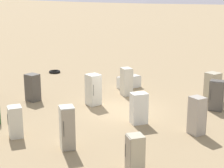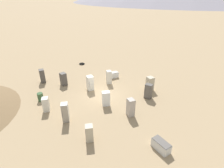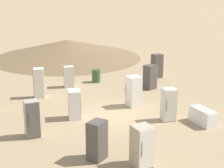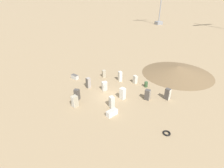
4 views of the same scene
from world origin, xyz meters
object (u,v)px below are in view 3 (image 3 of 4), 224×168
discarded_fridge_9 (69,77)px  rusty_barrel (96,76)px  discarded_fridge_8 (150,77)px  discarded_fridge_12 (134,91)px  discarded_fridge_10 (169,105)px  discarded_fridge_0 (32,119)px  discarded_fridge_2 (203,116)px  discarded_fridge_7 (39,83)px  discarded_fridge_3 (142,146)px  discarded_fridge_5 (74,104)px  discarded_fridge_1 (157,66)px  discarded_fridge_11 (97,140)px

discarded_fridge_9 → rusty_barrel: size_ratio=1.57×
discarded_fridge_8 → discarded_fridge_12: size_ratio=0.91×
discarded_fridge_10 → rusty_barrel: discarded_fridge_10 is taller
discarded_fridge_0 → discarded_fridge_12: size_ratio=0.99×
discarded_fridge_2 → discarded_fridge_7: bearing=129.6°
discarded_fridge_3 → discarded_fridge_9: bearing=-97.4°
discarded_fridge_8 → discarded_fridge_7: bearing=-118.3°
discarded_fridge_3 → discarded_fridge_5: size_ratio=1.08×
discarded_fridge_0 → discarded_fridge_10: size_ratio=1.03×
discarded_fridge_0 → discarded_fridge_3: 5.64m
discarded_fridge_9 → discarded_fridge_12: discarded_fridge_12 is taller
discarded_fridge_1 → rusty_barrel: discarded_fridge_1 is taller
discarded_fridge_3 → discarded_fridge_10: 5.17m
discarded_fridge_7 → rusty_barrel: size_ratio=2.01×
discarded_fridge_2 → discarded_fridge_10: discarded_fridge_10 is taller
discarded_fridge_3 → discarded_fridge_8: (-10.43, 2.11, -0.03)m
discarded_fridge_8 → discarded_fridge_10: discarded_fridge_10 is taller
discarded_fridge_3 → discarded_fridge_7: (-9.08, -5.05, 0.09)m
discarded_fridge_5 → discarded_fridge_1: bearing=136.6°
discarded_fridge_10 → rusty_barrel: size_ratio=1.88×
discarded_fridge_8 → discarded_fridge_11: (9.77, -3.87, 0.02)m
discarded_fridge_8 → discarded_fridge_9: discarded_fridge_8 is taller
discarded_fridge_11 → discarded_fridge_10: bearing=-7.5°
discarded_fridge_0 → discarded_fridge_9: size_ratio=1.23×
discarded_fridge_11 → rusty_barrel: size_ratio=1.81×
discarded_fridge_2 → discarded_fridge_5: bearing=148.4°
discarded_fridge_10 → discarded_fridge_1: bearing=-106.9°
discarded_fridge_11 → discarded_fridge_12: discarded_fridge_12 is taller
discarded_fridge_9 → rusty_barrel: discarded_fridge_9 is taller
discarded_fridge_3 → rusty_barrel: (-12.32, -1.42, -0.38)m
discarded_fridge_7 → discarded_fridge_8: discarded_fridge_7 is taller
discarded_fridge_3 → discarded_fridge_2: bearing=-156.0°
rusty_barrel → discarded_fridge_8: bearing=61.8°
discarded_fridge_2 → discarded_fridge_9: size_ratio=1.18×
discarded_fridge_1 → discarded_fridge_11: bearing=-44.1°
discarded_fridge_0 → discarded_fridge_2: bearing=167.6°
discarded_fridge_0 → discarded_fridge_2: discarded_fridge_0 is taller
discarded_fridge_2 → discarded_fridge_3: (4.13, -3.75, 0.45)m
discarded_fridge_3 → discarded_fridge_12: (-7.05, 0.58, 0.06)m
discarded_fridge_12 → discarded_fridge_7: bearing=46.3°
discarded_fridge_0 → discarded_fridge_11: bearing=120.7°
discarded_fridge_7 → discarded_fridge_8: bearing=-84.0°
discarded_fridge_12 → rusty_barrel: discarded_fridge_12 is taller
discarded_fridge_2 → rusty_barrel: 9.68m
discarded_fridge_1 → discarded_fridge_9: size_ratio=1.22×
discarded_fridge_8 → discarded_fridge_11: discarded_fridge_11 is taller
discarded_fridge_7 → rusty_barrel: bearing=-52.9°
discarded_fridge_7 → rusty_barrel: discarded_fridge_7 is taller
discarded_fridge_3 → discarded_fridge_8: discarded_fridge_3 is taller
discarded_fridge_2 → discarded_fridge_3: discarded_fridge_3 is taller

